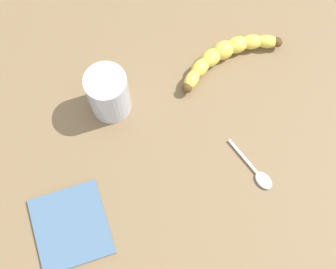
{
  "coord_description": "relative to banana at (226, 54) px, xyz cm",
  "views": [
    {
      "loc": [
        -1.63,
        -34.97,
        82.15
      ],
      "look_at": [
        -2.07,
        -6.33,
        5.0
      ],
      "focal_mm": 49.67,
      "sensor_mm": 36.0,
      "label": 1
    }
  ],
  "objects": [
    {
      "name": "teaspoon",
      "position": [
        5.64,
        -23.7,
        -1.37
      ],
      "size": [
        8.04,
        9.71,
        0.8
      ],
      "rotation": [
        0.0,
        0.0,
        5.38
      ],
      "color": "silver",
      "rests_on": "wooden_tabletop"
    },
    {
      "name": "wooden_tabletop",
      "position": [
        -8.69,
        -10.2,
        -3.27
      ],
      "size": [
        120.0,
        120.0,
        3.0
      ],
      "primitive_type": "cube",
      "color": "olive",
      "rests_on": "ground"
    },
    {
      "name": "banana",
      "position": [
        0.0,
        0.0,
        0.0
      ],
      "size": [
        19.52,
        12.67,
        3.55
      ],
      "rotation": [
        0.0,
        0.0,
        3.67
      ],
      "color": "#EBD04B",
      "rests_on": "wooden_tabletop"
    },
    {
      "name": "folded_napkin",
      "position": [
        -26.92,
        -32.72,
        -1.47
      ],
      "size": [
        15.83,
        16.46,
        0.6
      ],
      "primitive_type": "cube",
      "rotation": [
        0.0,
        0.0,
        0.34
      ],
      "color": "slate",
      "rests_on": "wooden_tabletop"
    },
    {
      "name": "smoothie_glass",
      "position": [
        -21.37,
        -10.02,
        3.14
      ],
      "size": [
        7.37,
        7.37,
        10.3
      ],
      "color": "silver",
      "rests_on": "wooden_tabletop"
    }
  ]
}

